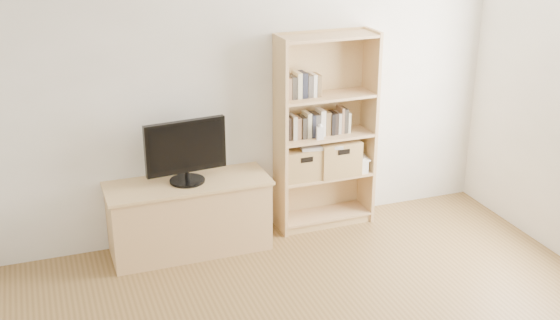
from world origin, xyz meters
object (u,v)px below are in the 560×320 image
television (186,151)px  baby_monitor (320,133)px  tv_stand (189,217)px  laptop (320,144)px  basket_right (336,156)px  basket_left (301,163)px  bookshelf (326,132)px

television → baby_monitor: 1.16m
tv_stand → baby_monitor: 1.31m
tv_stand → laptop: bearing=3.2°
tv_stand → television: (0.00, 0.00, 0.59)m
tv_stand → basket_right: (1.36, 0.09, 0.34)m
basket_left → basket_right: basket_right is taller
tv_stand → bookshelf: (1.26, 0.09, 0.57)m
baby_monitor → television: bearing=-173.1°
tv_stand → basket_right: basket_right is taller
tv_stand → laptop: (1.20, 0.07, 0.47)m
basket_left → basket_right: bearing=0.4°
baby_monitor → laptop: bearing=74.3°
tv_stand → bookshelf: bookshelf is taller
television → tv_stand: bearing=0.0°
basket_left → laptop: 0.23m
bookshelf → television: bookshelf is taller
basket_left → bookshelf: bearing=1.6°
baby_monitor → bookshelf: bearing=53.1°
bookshelf → basket_left: size_ratio=5.23×
bookshelf → baby_monitor: size_ratio=15.34×
baby_monitor → basket_left: size_ratio=0.34×
tv_stand → television: television is taller
bookshelf → basket_left: 0.34m
tv_stand → basket_left: bearing=4.3°
basket_right → television: bearing=-177.0°
tv_stand → television: 0.59m
baby_monitor → tv_stand: bearing=-173.1°
bookshelf → baby_monitor: (-0.10, -0.10, 0.04)m
tv_stand → baby_monitor: bearing=-0.7°
basket_right → tv_stand: bearing=-177.0°
laptop → television: bearing=-167.0°
baby_monitor → basket_right: size_ratio=0.31×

